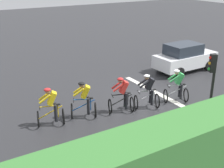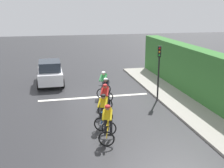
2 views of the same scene
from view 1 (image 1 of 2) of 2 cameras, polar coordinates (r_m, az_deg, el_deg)
name	(u,v)px [view 1 (image 1 of 2)]	position (r m, az deg, el deg)	size (l,w,h in m)	color
ground_plane	(156,101)	(14.76, 8.45, -3.18)	(80.00, 80.00, 0.00)	#28282B
road_marking_stop_line	(166,98)	(15.16, 10.40, -2.60)	(7.00, 0.30, 0.01)	silver
cyclist_lead	(51,108)	(12.30, -11.66, -4.48)	(0.97, 1.23, 1.66)	black
cyclist_second	(84,101)	(12.71, -5.37, -3.24)	(1.07, 1.27, 1.66)	black
cyclist_mid	(122,96)	(13.15, 1.97, -2.29)	(0.99, 1.24, 1.66)	black
cyclist_fourth	(148,92)	(13.61, 6.94, -1.60)	(1.03, 1.26, 1.66)	black
cyclist_trailing	(177,87)	(14.49, 12.49, -0.51)	(1.07, 1.27, 1.66)	black
car_white	(185,57)	(19.23, 13.85, 5.02)	(1.95, 4.13, 1.76)	silver
traffic_light_near_crossing	(211,85)	(11.06, 18.56, -0.11)	(0.26, 0.30, 3.34)	black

